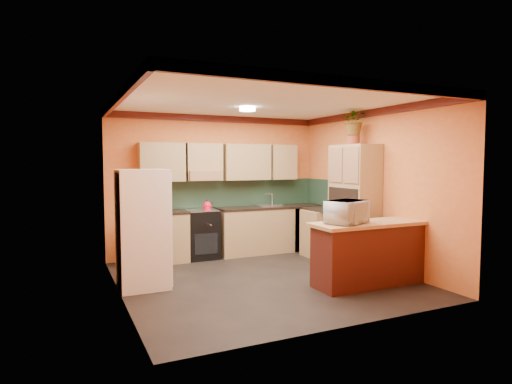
# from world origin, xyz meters

# --- Properties ---
(room_shell) EXTENTS (4.24, 4.24, 2.72)m
(room_shell) POSITION_xyz_m (0.02, 0.28, 2.09)
(room_shell) COLOR black
(room_shell) RESTS_ON ground
(base_cabinets_back) EXTENTS (3.65, 0.60, 0.88)m
(base_cabinets_back) POSITION_xyz_m (0.20, 1.80, 0.44)
(base_cabinets_back) COLOR tan
(base_cabinets_back) RESTS_ON ground
(countertop_back) EXTENTS (3.65, 0.62, 0.04)m
(countertop_back) POSITION_xyz_m (0.20, 1.80, 0.90)
(countertop_back) COLOR black
(countertop_back) RESTS_ON base_cabinets_back
(stove) EXTENTS (0.58, 0.58, 0.91)m
(stove) POSITION_xyz_m (-0.42, 1.80, 0.46)
(stove) COLOR black
(stove) RESTS_ON ground
(kettle) EXTENTS (0.22, 0.22, 0.18)m
(kettle) POSITION_xyz_m (-0.32, 1.75, 1.00)
(kettle) COLOR red
(kettle) RESTS_ON stove
(sink) EXTENTS (0.48, 0.40, 0.03)m
(sink) POSITION_xyz_m (0.98, 1.80, 0.94)
(sink) COLOR silver
(sink) RESTS_ON countertop_back
(base_cabinets_right) EXTENTS (0.60, 0.80, 0.88)m
(base_cabinets_right) POSITION_xyz_m (1.80, 0.98, 0.44)
(base_cabinets_right) COLOR tan
(base_cabinets_right) RESTS_ON ground
(countertop_right) EXTENTS (0.62, 0.80, 0.04)m
(countertop_right) POSITION_xyz_m (1.80, 0.98, 0.90)
(countertop_right) COLOR black
(countertop_right) RESTS_ON base_cabinets_right
(fridge) EXTENTS (0.68, 0.66, 1.70)m
(fridge) POSITION_xyz_m (-1.75, 0.35, 0.85)
(fridge) COLOR white
(fridge) RESTS_ON ground
(pantry) EXTENTS (0.48, 0.90, 2.10)m
(pantry) POSITION_xyz_m (1.85, 0.19, 1.05)
(pantry) COLOR tan
(pantry) RESTS_ON ground
(fern_pot) EXTENTS (0.22, 0.22, 0.16)m
(fern_pot) POSITION_xyz_m (1.85, 0.24, 2.18)
(fern_pot) COLOR #933923
(fern_pot) RESTS_ON pantry
(fern) EXTENTS (0.57, 0.53, 0.52)m
(fern) POSITION_xyz_m (1.85, 0.24, 2.52)
(fern) COLOR tan
(fern) RESTS_ON fern_pot
(breakfast_bar) EXTENTS (1.80, 0.55, 0.88)m
(breakfast_bar) POSITION_xyz_m (1.34, -0.91, 0.44)
(breakfast_bar) COLOR #501214
(breakfast_bar) RESTS_ON ground
(bar_top) EXTENTS (1.90, 0.65, 0.05)m
(bar_top) POSITION_xyz_m (1.34, -0.91, 0.91)
(bar_top) COLOR tan
(bar_top) RESTS_ON breakfast_bar
(microwave) EXTENTS (0.70, 0.60, 0.33)m
(microwave) POSITION_xyz_m (0.88, -0.91, 1.09)
(microwave) COLOR white
(microwave) RESTS_ON bar_top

